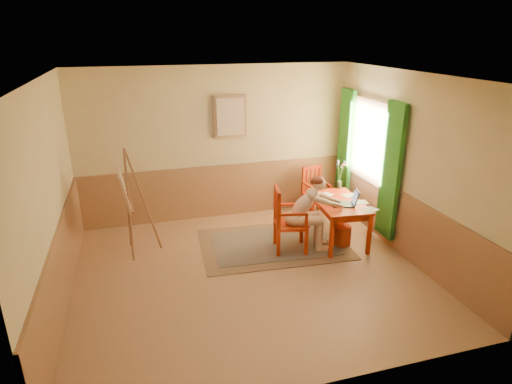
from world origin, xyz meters
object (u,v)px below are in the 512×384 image
object	(u,v)px
table	(338,206)
easel	(127,193)
chair_back	(315,191)
figure	(308,210)
chair_left	(287,220)
laptop	(347,202)

from	to	relation	value
table	easel	bearing A→B (deg)	171.04
chair_back	figure	bearing A→B (deg)	-118.18
table	chair_left	distance (m)	0.94
chair_left	chair_back	world-z (taller)	chair_left
laptop	chair_back	bearing A→B (deg)	87.46
table	easel	world-z (taller)	easel
figure	easel	bearing A→B (deg)	166.22
figure	easel	world-z (taller)	easel
figure	chair_back	bearing A→B (deg)	61.82
chair_back	easel	world-z (taller)	easel
table	easel	distance (m)	3.38
chair_left	chair_back	xyz separation A→B (m)	(1.02, 1.26, -0.07)
laptop	easel	world-z (taller)	easel
table	figure	bearing A→B (deg)	-166.76
chair_left	chair_back	distance (m)	1.62
table	laptop	world-z (taller)	laptop
chair_back	laptop	world-z (taller)	laptop
chair_left	table	bearing A→B (deg)	5.57
chair_back	laptop	distance (m)	1.40
chair_left	easel	xyz separation A→B (m)	(-2.39, 0.61, 0.49)
figure	easel	distance (m)	2.81
laptop	easel	distance (m)	3.44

